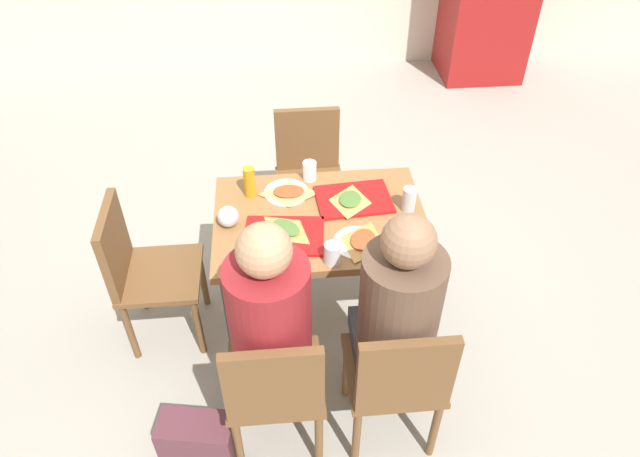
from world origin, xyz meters
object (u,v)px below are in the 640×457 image
object	(u,v)px
main_table	(320,235)
tray_red_far	(354,199)
tray_red_near	(284,236)
paper_plate_near_edge	(357,243)
soda_can	(409,199)
paper_plate_center	(286,192)
pizza_slice_a	(286,229)
chair_left_end	(141,266)
pizza_slice_c	(289,192)
pizza_slice_b	(350,200)
plastic_cup_b	(332,254)
pizza_slice_d	(363,240)
foil_bundle	(228,217)
plastic_cup_a	(310,171)
chair_near_left	(275,387)
handbag	(199,441)
chair_near_right	(398,377)
condiment_bottle	(250,182)
person_in_red	(271,320)
chair_far_side	(309,169)
person_in_brown_jacket	(396,312)

from	to	relation	value
main_table	tray_red_far	distance (m)	0.24
tray_red_near	paper_plate_near_edge	size ratio (longest dim) A/B	1.64
soda_can	paper_plate_center	bearing A→B (deg)	162.61
pizza_slice_a	tray_red_near	bearing A→B (deg)	-112.38
tray_red_near	paper_plate_near_edge	bearing A→B (deg)	-12.50
chair_left_end	paper_plate_near_edge	bearing A→B (deg)	-10.85
pizza_slice_c	pizza_slice_b	bearing A→B (deg)	-18.53
paper_plate_near_edge	plastic_cup_b	distance (m)	0.17
tray_red_near	pizza_slice_b	world-z (taller)	pizza_slice_b
chair_left_end	soda_can	world-z (taller)	soda_can
chair_left_end	pizza_slice_d	world-z (taller)	chair_left_end
tray_red_near	foil_bundle	bearing A→B (deg)	156.63
pizza_slice_c	plastic_cup_a	size ratio (longest dim) A/B	2.24
chair_near_left	pizza_slice_c	distance (m)	0.97
chair_near_left	handbag	size ratio (longest dim) A/B	2.60
pizza_slice_a	plastic_cup_b	bearing A→B (deg)	-47.99
chair_near_right	condiment_bottle	xyz separation A→B (m)	(-0.58, 0.94, 0.33)
tray_red_far	soda_can	world-z (taller)	soda_can
person_in_red	handbag	xyz separation A→B (m)	(-0.35, -0.16, -0.59)
chair_far_side	chair_left_end	size ratio (longest dim) A/B	1.00
foil_bundle	person_in_red	bearing A→B (deg)	-73.37
main_table	paper_plate_near_edge	xyz separation A→B (m)	(0.15, -0.20, 0.12)
chair_near_right	paper_plate_near_edge	bearing A→B (deg)	100.39
person_in_brown_jacket	plastic_cup_b	size ratio (longest dim) A/B	12.41
soda_can	condiment_bottle	distance (m)	0.77
main_table	chair_far_side	world-z (taller)	chair_far_side
tray_red_far	foil_bundle	xyz separation A→B (m)	(-0.60, -0.13, 0.04)
plastic_cup_a	condiment_bottle	distance (m)	0.32
chair_left_end	pizza_slice_a	bearing A→B (deg)	-7.69
pizza_slice_a	paper_plate_near_edge	bearing A→B (deg)	-17.85
paper_plate_near_edge	tray_red_near	bearing A→B (deg)	167.50
paper_plate_near_edge	chair_left_end	bearing A→B (deg)	169.15
chair_far_side	plastic_cup_a	xyz separation A→B (m)	(-0.03, -0.44, 0.30)
tray_red_far	soda_can	distance (m)	0.27
chair_near_right	pizza_slice_a	size ratio (longest dim) A/B	3.46
person_in_brown_jacket	foil_bundle	distance (m)	0.90
person_in_brown_jacket	soda_can	distance (m)	0.65
pizza_slice_a	pizza_slice_d	world-z (taller)	pizza_slice_a
pizza_slice_b	plastic_cup_a	world-z (taller)	plastic_cup_a
tray_red_near	chair_near_left	bearing A→B (deg)	-96.93
chair_near_left	paper_plate_center	size ratio (longest dim) A/B	3.78
plastic_cup_b	tray_red_near	bearing A→B (deg)	138.00
chair_left_end	plastic_cup_b	size ratio (longest dim) A/B	8.31
pizza_slice_c	chair_left_end	bearing A→B (deg)	-166.34
chair_near_right	plastic_cup_a	bearing A→B (deg)	104.68
paper_plate_center	paper_plate_near_edge	bearing A→B (deg)	-52.86
plastic_cup_a	tray_red_far	bearing A→B (deg)	-44.72
tray_red_near	soda_can	bearing A→B (deg)	13.50
paper_plate_center	plastic_cup_b	bearing A→B (deg)	-70.86
main_table	chair_near_right	bearing A→B (deg)	-71.41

